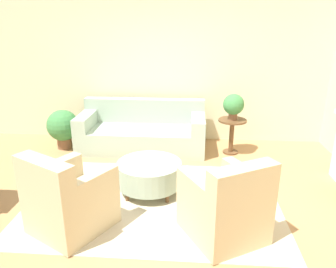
# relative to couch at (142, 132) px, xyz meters

# --- Properties ---
(ground_plane) EXTENTS (16.00, 16.00, 0.00)m
(ground_plane) POSITION_rel_couch_xyz_m (0.43, -1.90, -0.30)
(ground_plane) COLOR #AD7F51
(wall_back) EXTENTS (8.93, 0.12, 2.80)m
(wall_back) POSITION_rel_couch_xyz_m (0.43, 0.63, 1.10)
(wall_back) COLOR beige
(wall_back) RESTS_ON ground_plane
(rug) EXTENTS (3.24, 2.25, 0.01)m
(rug) POSITION_rel_couch_xyz_m (0.43, -1.90, -0.30)
(rug) COLOR beige
(rug) RESTS_ON ground_plane
(couch) EXTENTS (2.27, 0.96, 0.86)m
(couch) POSITION_rel_couch_xyz_m (0.00, 0.00, 0.00)
(couch) COLOR #9EB29E
(couch) RESTS_ON ground_plane
(armchair_left) EXTENTS (1.03, 1.05, 0.93)m
(armchair_left) POSITION_rel_couch_xyz_m (-0.44, -2.58, 0.06)
(armchair_left) COLOR #C6B289
(armchair_left) RESTS_ON rug
(armchair_right) EXTENTS (1.03, 1.05, 0.93)m
(armchair_right) POSITION_rel_couch_xyz_m (1.29, -2.58, 0.06)
(armchair_right) COLOR #C6B289
(armchair_right) RESTS_ON rug
(ottoman_table) EXTENTS (0.87, 0.87, 0.43)m
(ottoman_table) POSITION_rel_couch_xyz_m (0.35, -1.66, -0.02)
(ottoman_table) COLOR #9EB29E
(ottoman_table) RESTS_ON rug
(side_table) EXTENTS (0.49, 0.49, 0.62)m
(side_table) POSITION_rel_couch_xyz_m (1.61, -0.13, 0.11)
(side_table) COLOR brown
(side_table) RESTS_ON ground_plane
(potted_plant_on_side_table) EXTENTS (0.36, 0.36, 0.45)m
(potted_plant_on_side_table) POSITION_rel_couch_xyz_m (1.61, -0.13, 0.58)
(potted_plant_on_side_table) COLOR brown
(potted_plant_on_side_table) RESTS_ON side_table
(potted_plant_floor) EXTENTS (0.57, 0.57, 0.72)m
(potted_plant_floor) POSITION_rel_couch_xyz_m (-1.44, -0.13, 0.11)
(potted_plant_floor) COLOR brown
(potted_plant_floor) RESTS_ON ground_plane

